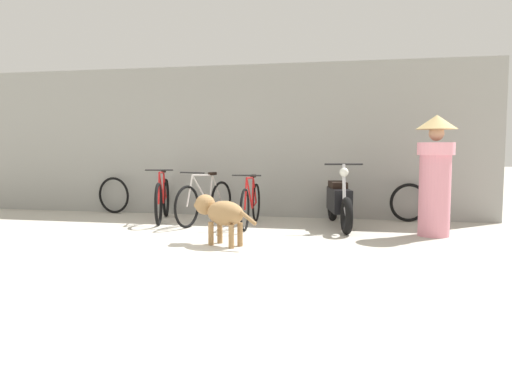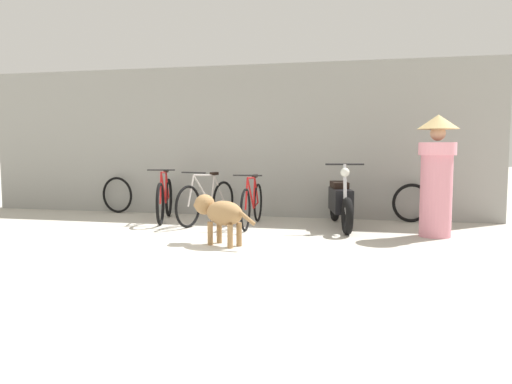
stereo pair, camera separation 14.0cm
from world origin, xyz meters
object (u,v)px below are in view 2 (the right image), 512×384
at_px(bicycle_0, 165,199).
at_px(bicycle_2, 252,204).
at_px(stray_dog, 219,212).
at_px(spare_tire_left, 117,195).
at_px(bicycle_1, 207,202).
at_px(spare_tire_right, 412,203).
at_px(person_in_robes, 437,171).
at_px(motorcycle, 340,202).

height_order(bicycle_0, bicycle_2, bicycle_0).
bearing_deg(stray_dog, spare_tire_left, -17.24).
xyz_separation_m(bicycle_1, spare_tire_left, (-2.14, 0.88, -0.01)).
bearing_deg(spare_tire_right, person_in_robes, -80.46).
height_order(bicycle_2, motorcycle, motorcycle).
xyz_separation_m(bicycle_0, bicycle_2, (1.63, -0.25, -0.01)).
bearing_deg(person_in_robes, spare_tire_left, -39.50).
bearing_deg(bicycle_1, bicycle_2, 96.08).
bearing_deg(bicycle_1, person_in_robes, 97.27).
bearing_deg(person_in_robes, bicycle_1, -33.59).
xyz_separation_m(bicycle_1, spare_tire_right, (3.37, 0.89, -0.03)).
distance_m(person_in_robes, spare_tire_left, 5.92).
bearing_deg(spare_tire_right, motorcycle, -144.17).
bearing_deg(bicycle_2, spare_tire_left, -110.85).
distance_m(bicycle_1, person_in_robes, 3.67).
height_order(bicycle_1, spare_tire_right, bicycle_1).
bearing_deg(bicycle_2, bicycle_1, -100.51).
bearing_deg(motorcycle, stray_dog, -50.77).
xyz_separation_m(person_in_robes, spare_tire_right, (-0.23, 1.35, -0.60)).
bearing_deg(motorcycle, spare_tire_right, 114.24).
height_order(bicycle_1, spare_tire_left, bicycle_1).
bearing_deg(spare_tire_left, spare_tire_right, 0.06).
distance_m(stray_dog, person_in_robes, 3.16).
height_order(motorcycle, spare_tire_right, motorcycle).
distance_m(spare_tire_left, spare_tire_right, 5.51).
relative_size(bicycle_1, motorcycle, 0.89).
distance_m(bicycle_1, stray_dog, 1.90).
bearing_deg(stray_dog, motorcycle, -104.25).
xyz_separation_m(stray_dog, spare_tire_left, (-2.90, 2.62, -0.08)).
bearing_deg(bicycle_1, stray_dog, 38.08).
bearing_deg(spare_tire_left, stray_dog, -42.17).
xyz_separation_m(bicycle_2, spare_tire_left, (-2.95, 1.00, -0.01)).
bearing_deg(motorcycle, person_in_robes, 57.97).
xyz_separation_m(bicycle_0, person_in_robes, (4.42, -0.59, 0.56)).
distance_m(motorcycle, spare_tire_left, 4.44).
xyz_separation_m(bicycle_2, stray_dog, (-0.06, -1.62, 0.07)).
bearing_deg(person_in_robes, stray_dog, -2.07).
bearing_deg(motorcycle, bicycle_2, -94.44).
xyz_separation_m(stray_dog, spare_tire_right, (2.62, 2.63, -0.10)).
bearing_deg(spare_tire_right, spare_tire_left, -179.94).
bearing_deg(spare_tire_left, motorcycle, -10.73).
xyz_separation_m(bicycle_2, person_in_robes, (2.79, -0.34, 0.58)).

